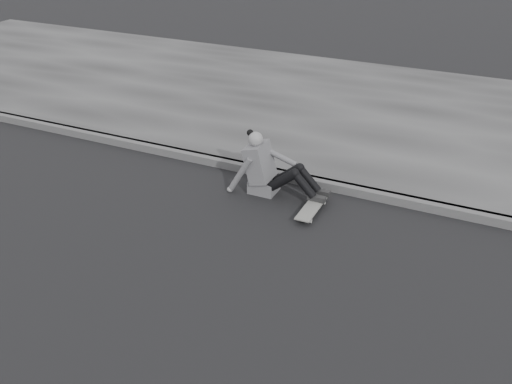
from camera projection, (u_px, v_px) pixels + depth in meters
ground at (232, 290)px, 6.00m from camera, size 80.00×80.00×0.00m
curb at (316, 182)px, 8.02m from camera, size 24.00×0.16×0.12m
sidewalk at (372, 113)px, 10.42m from camera, size 24.00×6.00×0.12m
skateboard at (312, 207)px, 7.38m from camera, size 0.20×0.78×0.09m
seated_woman at (268, 169)px, 7.71m from camera, size 1.38×0.46×0.88m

